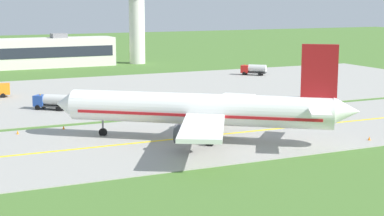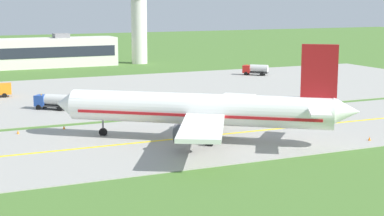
% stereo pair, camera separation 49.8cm
% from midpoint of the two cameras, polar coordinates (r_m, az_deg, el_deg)
% --- Properties ---
extents(ground_plane, '(500.00, 500.00, 0.00)m').
position_cam_midpoint_polar(ground_plane, '(80.77, -0.63, -2.88)').
color(ground_plane, '#47702D').
extents(taxiway_strip, '(240.00, 28.00, 0.10)m').
position_cam_midpoint_polar(taxiway_strip, '(80.76, -0.63, -2.84)').
color(taxiway_strip, '#9E9B93').
rests_on(taxiway_strip, ground).
extents(apron_pad, '(140.00, 52.00, 0.10)m').
position_cam_midpoint_polar(apron_pad, '(122.78, -4.24, 1.58)').
color(apron_pad, '#9E9B93').
rests_on(apron_pad, ground).
extents(taxiway_centreline, '(220.00, 0.60, 0.01)m').
position_cam_midpoint_polar(taxiway_centreline, '(80.75, -0.63, -2.81)').
color(taxiway_centreline, yellow).
rests_on(taxiway_centreline, taxiway_strip).
extents(airplane_lead, '(33.83, 29.03, 12.70)m').
position_cam_midpoint_polar(airplane_lead, '(78.72, 1.13, -0.15)').
color(airplane_lead, white).
rests_on(airplane_lead, ground).
extents(service_truck_fuel, '(5.89, 5.47, 2.65)m').
position_cam_midpoint_polar(service_truck_fuel, '(103.97, -12.62, 0.65)').
color(service_truck_fuel, '#264CA5').
rests_on(service_truck_fuel, ground).
extents(service_truck_catering, '(5.83, 5.54, 2.65)m').
position_cam_midpoint_polar(service_truck_catering, '(148.28, 5.98, 3.59)').
color(service_truck_catering, red).
rests_on(service_truck_catering, ground).
extents(terminal_building, '(48.73, 8.57, 8.94)m').
position_cam_midpoint_polar(terminal_building, '(169.46, -15.09, 4.91)').
color(terminal_building, beige).
rests_on(terminal_building, ground).
extents(control_tower, '(7.60, 7.60, 24.22)m').
position_cam_midpoint_polar(control_tower, '(175.37, -4.85, 8.92)').
color(control_tower, silver).
rests_on(control_tower, ground).
extents(traffic_cone_near_edge, '(0.44, 0.44, 0.60)m').
position_cam_midpoint_polar(traffic_cone_near_edge, '(88.19, -11.60, -1.78)').
color(traffic_cone_near_edge, orange).
rests_on(traffic_cone_near_edge, ground).
extents(traffic_cone_mid_edge, '(0.44, 0.44, 0.60)m').
position_cam_midpoint_polar(traffic_cone_mid_edge, '(82.73, 16.26, -2.76)').
color(traffic_cone_mid_edge, orange).
rests_on(traffic_cone_mid_edge, ground).
extents(traffic_cone_far_edge, '(0.44, 0.44, 0.60)m').
position_cam_midpoint_polar(traffic_cone_far_edge, '(86.48, -15.63, -2.19)').
color(traffic_cone_far_edge, orange).
rests_on(traffic_cone_far_edge, ground).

